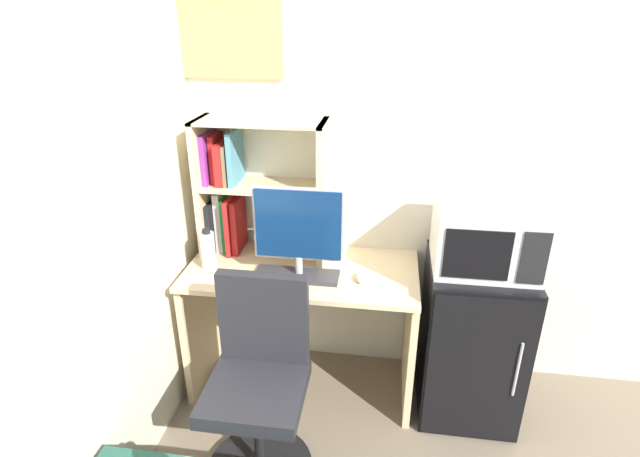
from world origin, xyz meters
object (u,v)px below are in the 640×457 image
Objects in this scene: monitor at (298,229)px; desk_chair at (260,392)px; computer_mouse at (361,277)px; mini_fridge at (470,338)px; water_bottle at (208,250)px; keyboard at (297,275)px; hutch_bookshelf at (245,187)px; microwave at (486,237)px; wall_corkboard at (224,22)px.

desk_chair is (-0.10, -0.49, -0.61)m from monitor.
mini_fridge reaches higher than computer_mouse.
desk_chair reaches higher than mini_fridge.
mini_fridge is (1.39, 0.04, -0.44)m from water_bottle.
water_bottle is (-0.47, 0.03, 0.09)m from keyboard.
mini_fridge is (1.24, -0.19, -0.72)m from hutch_bookshelf.
hutch_bookshelf is 1.44m from mini_fridge.
computer_mouse is 0.10× the size of desk_chair.
mini_fridge is (0.91, 0.07, -0.35)m from keyboard.
computer_mouse is at bearing 1.87° from keyboard.
keyboard is at bearing -175.27° from microwave.
keyboard is 0.98m from mini_fridge.
monitor is 0.78m from desk_chair.
keyboard is at bearing -144.10° from monitor.
monitor is at bearing -2.66° from water_bottle.
computer_mouse is 0.73m from desk_chair.
keyboard is 1.93× the size of water_bottle.
water_bottle reaches higher than desk_chair.
wall_corkboard is (-0.33, 0.86, 1.53)m from desk_chair.
water_bottle is 0.23× the size of desk_chair.
keyboard is at bearing -38.70° from hutch_bookshelf.
wall_corkboard is at bearing 137.58° from keyboard.
monitor is 2.16× the size of water_bottle.
monitor is 4.89× the size of computer_mouse.
water_bottle is at bearing 177.34° from monitor.
water_bottle is at bearing 176.24° from keyboard.
mini_fridge is at bearing 28.78° from desk_chair.
computer_mouse is 0.63m from microwave.
hutch_bookshelf is 1.27× the size of wall_corkboard.
mini_fridge is (0.90, 0.06, -0.60)m from monitor.
mini_fridge is at bearing 4.06° from monitor.
water_bottle is 0.26× the size of mini_fridge.
desk_chair is at bearing -100.45° from keyboard.
monitor reaches higher than keyboard.
mini_fridge is at bearing 4.54° from keyboard.
computer_mouse is (0.33, 0.01, 0.01)m from keyboard.
monitor is at bearing -175.75° from microwave.
keyboard is at bearing -42.42° from wall_corkboard.
keyboard is 4.37× the size of computer_mouse.
microwave is at bearing -8.49° from hutch_bookshelf.
water_bottle is at bearing -178.29° from mini_fridge.
desk_chair is at bearing -69.12° from wall_corkboard.
hutch_bookshelf is 0.77× the size of desk_chair.
microwave is 1.29m from desk_chair.
hutch_bookshelf is at bearing 171.51° from microwave.
monitor is at bearing 35.90° from keyboard.
hutch_bookshelf is 0.86× the size of mini_fridge.
computer_mouse is at bearing -1.46° from water_bottle.
wall_corkboard reaches higher than hutch_bookshelf.
microwave is (1.24, -0.18, -0.13)m from hutch_bookshelf.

